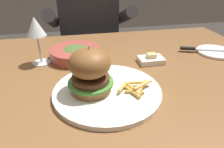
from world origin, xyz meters
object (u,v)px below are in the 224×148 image
at_px(main_plate, 107,91).
at_px(wine_glass, 36,29).
at_px(burger_sandwich, 90,71).
at_px(diner_person, 90,46).
at_px(soup_bowl, 76,53).
at_px(bread_plate, 216,52).
at_px(butter_dish, 151,60).
at_px(table_knife, 203,49).

relative_size(main_plate, wine_glass, 1.79).
bearing_deg(burger_sandwich, diner_person, 85.08).
height_order(soup_bowl, diner_person, diner_person).
height_order(burger_sandwich, diner_person, diner_person).
distance_m(wine_glass, soup_bowl, 0.17).
xyz_separation_m(main_plate, burger_sandwich, (-0.04, 0.01, 0.07)).
distance_m(main_plate, wine_glass, 0.34).
bearing_deg(diner_person, soup_bowl, -100.33).
bearing_deg(wine_glass, bread_plate, -3.70).
relative_size(butter_dish, soup_bowl, 0.48).
height_order(wine_glass, soup_bowl, wine_glass).
bearing_deg(soup_bowl, bread_plate, -6.44).
bearing_deg(diner_person, bread_plate, -53.58).
distance_m(wine_glass, butter_dish, 0.43).
relative_size(table_knife, soup_bowl, 1.14).
relative_size(bread_plate, table_knife, 0.68).
bearing_deg(wine_glass, table_knife, -2.53).
distance_m(burger_sandwich, bread_plate, 0.58).
height_order(burger_sandwich, bread_plate, burger_sandwich).
relative_size(main_plate, table_knife, 1.38).
distance_m(table_knife, diner_person, 0.77).
bearing_deg(burger_sandwich, wine_glass, 123.92).
distance_m(table_knife, soup_bowl, 0.52).
bearing_deg(butter_dish, soup_bowl, 160.72).
relative_size(burger_sandwich, wine_glass, 0.78).
relative_size(soup_bowl, diner_person, 0.16).
distance_m(wine_glass, table_knife, 0.66).
bearing_deg(table_knife, butter_dish, -169.07).
bearing_deg(diner_person, table_knife, -55.83).
distance_m(wine_glass, bread_plate, 0.71).
relative_size(wine_glass, bread_plate, 1.15).
distance_m(main_plate, table_knife, 0.49).
xyz_separation_m(burger_sandwich, wine_glass, (-0.16, 0.24, 0.05)).
xyz_separation_m(wine_glass, soup_bowl, (0.13, 0.02, -0.11)).
bearing_deg(soup_bowl, table_knife, -5.25).
distance_m(soup_bowl, diner_person, 0.61).
bearing_deg(table_knife, main_plate, -154.32).
relative_size(bread_plate, butter_dish, 1.62).
height_order(main_plate, butter_dish, butter_dish).
height_order(table_knife, butter_dish, butter_dish).
bearing_deg(bread_plate, soup_bowl, 173.56).
bearing_deg(burger_sandwich, bread_plate, 19.67).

